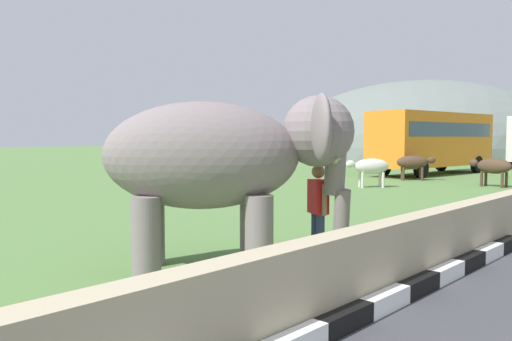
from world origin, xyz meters
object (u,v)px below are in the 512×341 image
at_px(bus_orange, 433,138).
at_px(cow_near, 413,163).
at_px(cow_mid, 493,167).
at_px(elephant, 226,157).
at_px(person_handler, 318,207).
at_px(cow_far, 370,167).

distance_m(bus_orange, cow_near, 5.01).
xyz_separation_m(bus_orange, cow_mid, (-5.51, -5.17, -1.21)).
xyz_separation_m(elephant, bus_orange, (22.78, 6.79, 0.27)).
relative_size(bus_orange, cow_near, 5.62).
height_order(elephant, cow_mid, elephant).
distance_m(cow_near, cow_mid, 4.10).
distance_m(elephant, cow_near, 18.94).
relative_size(elephant, cow_mid, 2.03).
relative_size(bus_orange, cow_mid, 5.02).
bearing_deg(cow_mid, cow_near, 78.91).
distance_m(person_handler, cow_near, 17.72).
xyz_separation_m(person_handler, bus_orange, (21.27, 7.50, 1.16)).
bearing_deg(cow_near, elephant, -162.63).
bearing_deg(person_handler, cow_far, 26.77).
bearing_deg(cow_near, person_handler, -158.98).
distance_m(bus_orange, cow_mid, 7.65).
distance_m(person_handler, cow_mid, 15.93).
bearing_deg(cow_mid, cow_far, 135.55).
xyz_separation_m(elephant, cow_far, (13.48, 5.33, -0.94)).
distance_m(cow_mid, cow_far, 5.30).
bearing_deg(elephant, cow_mid, 5.36).
height_order(cow_mid, cow_far, same).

